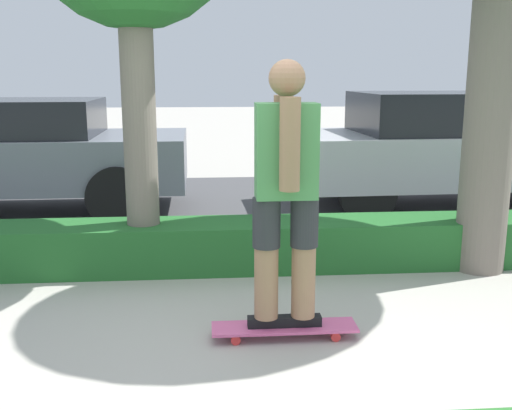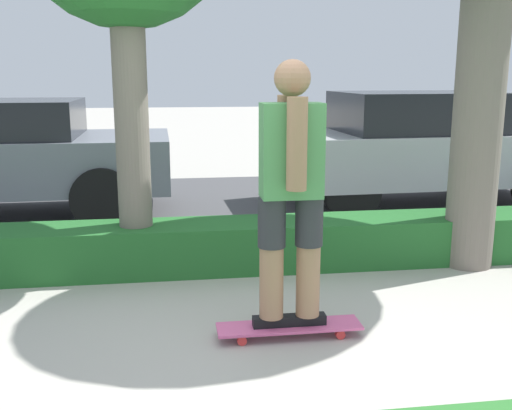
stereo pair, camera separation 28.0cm
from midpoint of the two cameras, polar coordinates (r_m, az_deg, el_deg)
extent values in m
plane|color=#ADA89E|center=(4.28, 1.18, -12.71)|extent=(60.00, 60.00, 0.00)
cube|color=#474749|center=(8.27, -1.74, -0.28)|extent=(12.97, 5.00, 0.01)
cube|color=#236028|center=(5.70, -0.42, -3.83)|extent=(12.97, 0.60, 0.45)
cube|color=#DB5B93|center=(4.30, 4.62, -11.53)|extent=(1.02, 0.24, 0.02)
cylinder|color=red|center=(4.30, 9.48, -12.27)|extent=(0.07, 0.04, 0.07)
cylinder|color=red|center=(4.46, 8.91, -11.33)|extent=(0.07, 0.04, 0.07)
cylinder|color=red|center=(4.20, 0.01, -12.76)|extent=(0.07, 0.04, 0.07)
cylinder|color=red|center=(4.36, -0.19, -11.76)|extent=(0.07, 0.04, 0.07)
cube|color=black|center=(4.26, 2.88, -11.06)|extent=(0.26, 0.09, 0.07)
cylinder|color=#A37556|center=(4.10, 2.95, -5.16)|extent=(0.17, 0.17, 0.85)
cylinder|color=#2D2D33|center=(4.03, 2.99, -1.71)|extent=(0.19, 0.19, 0.34)
cube|color=black|center=(4.30, 6.36, -10.90)|extent=(0.26, 0.09, 0.07)
cylinder|color=#A37556|center=(4.14, 6.51, -5.05)|extent=(0.17, 0.17, 0.85)
cylinder|color=#2D2D33|center=(4.08, 6.60, -1.63)|extent=(0.19, 0.19, 0.34)
cube|color=#519356|center=(3.96, 4.93, 5.13)|extent=(0.41, 0.22, 0.63)
cylinder|color=#A37556|center=(3.79, 5.37, 5.75)|extent=(0.13, 0.13, 0.59)
cylinder|color=#A37556|center=(4.12, 4.56, 6.30)|extent=(0.13, 0.13, 0.59)
sphere|color=#A37556|center=(3.93, 5.06, 11.95)|extent=(0.24, 0.24, 0.24)
cylinder|color=#70665B|center=(5.52, -9.58, 6.95)|extent=(0.30, 0.30, 2.62)
cylinder|color=#70665B|center=(5.89, 22.87, 9.69)|extent=(0.46, 0.46, 3.28)
cube|color=slate|center=(8.37, -20.21, 3.98)|extent=(4.21, 1.89, 0.66)
cube|color=black|center=(8.35, -21.33, 7.76)|extent=(2.20, 1.64, 0.46)
cylinder|color=black|center=(7.36, -11.98, 0.79)|extent=(0.75, 0.22, 0.75)
cylinder|color=black|center=(8.99, -10.66, 2.93)|extent=(0.75, 0.22, 0.75)
cube|color=#B7B7BC|center=(8.73, 18.30, 4.37)|extent=(4.19, 1.97, 0.68)
cube|color=black|center=(8.62, 17.81, 8.39)|extent=(2.21, 1.68, 0.54)
cylinder|color=black|center=(10.07, 23.08, 3.05)|extent=(0.71, 0.22, 0.71)
cylinder|color=black|center=(7.58, 11.60, 1.01)|extent=(0.71, 0.22, 0.71)
cylinder|color=black|center=(9.17, 8.73, 3.07)|extent=(0.71, 0.22, 0.71)
camera|label=1|loc=(0.14, 91.75, -0.38)|focal=42.00mm
camera|label=2|loc=(0.14, -88.25, 0.38)|focal=42.00mm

